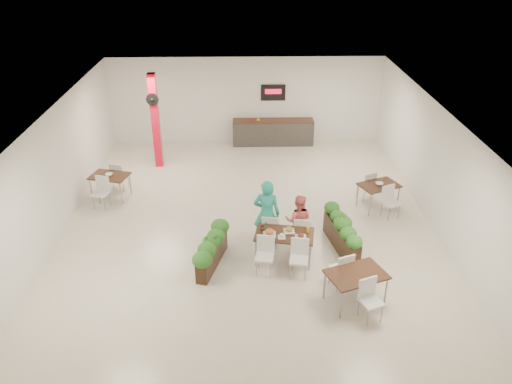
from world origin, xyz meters
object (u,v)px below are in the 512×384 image
service_counter (273,132)px  planter_left (212,248)px  side_table_a (110,179)px  planter_right (342,232)px  diner_woman (298,221)px  diner_man (267,214)px  side_table_b (379,189)px  main_table (284,238)px  side_table_c (356,278)px  red_column (155,120)px

service_counter → planter_left: (-1.88, -7.64, -0.00)m
planter_left → side_table_a: (-3.22, 3.49, 0.13)m
planter_right → service_counter: bearing=100.8°
planter_left → diner_woman: bearing=20.9°
diner_man → planter_right: bearing=-176.2°
side_table_b → main_table: bearing=-162.0°
service_counter → planter_right: size_ratio=1.58×
side_table_b → side_table_c: 4.39m
side_table_c → planter_left: bearing=134.5°
diner_man → side_table_c: diner_man is taller
diner_woman → diner_man: bearing=9.8°
service_counter → diner_woman: size_ratio=2.10×
red_column → diner_woman: bearing=-49.3°
red_column → planter_right: 7.51m
red_column → side_table_a: 2.73m
planter_left → side_table_c: size_ratio=1.02×
red_column → side_table_a: (-1.10, -2.28, -1.02)m
side_table_b → planter_left: bearing=-172.8°
diner_woman → side_table_a: size_ratio=0.85×
planter_left → side_table_c: bearing=-24.4°
main_table → diner_woman: 0.78m
side_table_b → service_counter: bearing=96.3°
diner_woman → side_table_a: bearing=-16.7°
planter_right → side_table_c: (-0.07, -2.05, 0.13)m
red_column → planter_left: bearing=-69.9°
service_counter → side_table_c: bearing=-82.0°
side_table_a → side_table_c: size_ratio=1.01×
side_table_a → planter_right: bearing=-9.6°
red_column → service_counter: 4.56m
service_counter → side_table_c: 9.17m
main_table → service_counter: bearing=88.9°
red_column → diner_man: (3.46, -4.96, -0.72)m
main_table → side_table_c: same height
side_table_b → planter_right: bearing=-147.4°
red_column → main_table: (3.85, -5.61, -1.01)m
service_counter → diner_woman: bearing=-87.8°
planter_left → service_counter: bearing=76.2°
planter_left → side_table_b: 5.37m
diner_man → planter_left: size_ratio=1.09×
main_table → side_table_a: 5.96m
main_table → diner_man: (-0.39, 0.65, 0.29)m
service_counter → side_table_b: service_counter is taller
diner_woman → side_table_c: diner_woman is taller
planter_left → planter_right: (3.23, 0.62, 0.01)m
diner_woman → planter_left: 2.30m
side_table_a → side_table_c: (6.37, -4.93, 0.01)m
side_table_b → side_table_c: size_ratio=1.00×
diner_man → side_table_a: bearing=-20.6°
red_column → service_counter: (4.00, 1.86, -1.15)m
side_table_a → side_table_b: bearing=8.6°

